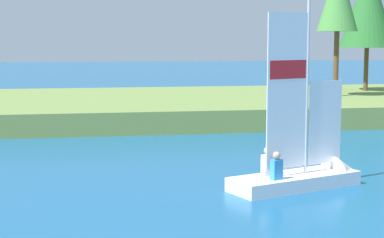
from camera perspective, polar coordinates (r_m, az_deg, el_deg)
shore_bank at (r=33.26m, az=-6.28°, el=1.07°), size 80.00×13.36×0.98m
shoreline_tree_centre at (r=38.54m, az=15.33°, el=9.69°), size 3.17×3.17×7.29m
sailboat at (r=18.05m, az=10.64°, el=-4.50°), size 4.30×2.56×5.47m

